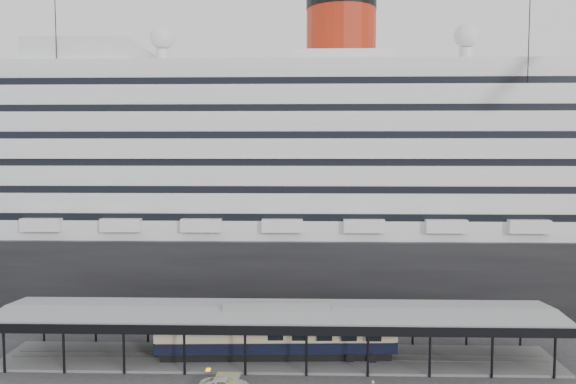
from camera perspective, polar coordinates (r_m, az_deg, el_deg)
name	(u,v)px	position (r m, az deg, el deg)	size (l,w,h in m)	color
ground	(275,379)	(54.93, -1.30, -18.49)	(200.00, 200.00, 0.00)	#313133
cruise_ship	(286,170)	(82.69, -0.18, 2.25)	(130.00, 30.00, 43.90)	black
platform_canopy	(278,337)	(58.77, -1.05, -14.48)	(56.00, 9.18, 5.30)	slate
pullman_carriage	(276,332)	(58.62, -1.21, -14.01)	(24.28, 4.15, 23.73)	black
traffic_cone_right	(373,383)	(53.83, 8.63, -18.61)	(0.39, 0.39, 0.72)	orange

